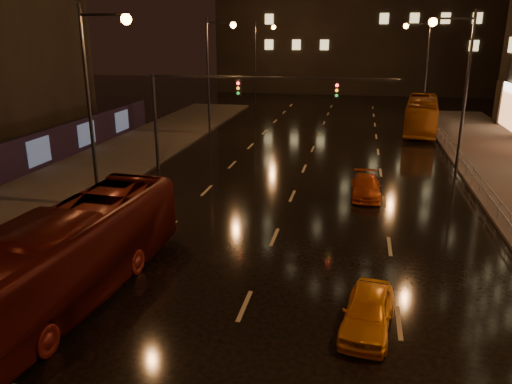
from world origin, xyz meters
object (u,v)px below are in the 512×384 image
Objects in this scene: bus_red at (69,256)px; taxi_far at (366,187)px; bus_curb at (422,115)px; taxi_near at (368,312)px.

bus_red is 16.72m from taxi_far.
bus_red is 1.03× the size of bus_curb.
taxi_near is at bearing 4.15° from bus_red.
taxi_near reaches higher than taxi_far.
taxi_far is (0.00, 13.37, -0.05)m from taxi_near.
taxi_near is (-5.00, -33.85, -0.94)m from bus_curb.
taxi_far is at bearing -96.91° from bus_curb.
bus_red is 3.21× the size of taxi_near.
taxi_far is (9.86, 13.46, -1.03)m from bus_red.
taxi_near is at bearing -91.59° from bus_curb.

